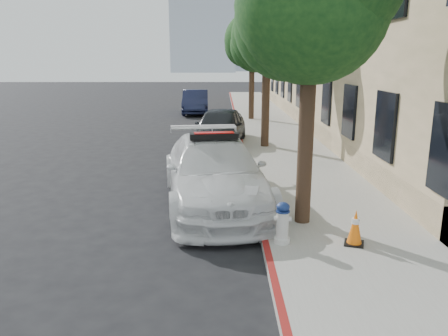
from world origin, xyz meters
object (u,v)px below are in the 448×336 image
police_car (214,172)px  parked_car_far (195,102)px  traffic_cone (355,227)px  fire_hydrant (282,223)px  parked_car_mid (220,127)px

police_car → parked_car_far: size_ratio=1.25×
police_car → traffic_cone: size_ratio=8.93×
police_car → parked_car_far: 18.24m
fire_hydrant → parked_car_far: bearing=103.5°
parked_car_mid → parked_car_far: parked_car_mid is taller
police_car → fire_hydrant: bearing=-72.1°
parked_car_mid → traffic_cone: parked_car_mid is taller
parked_car_far → police_car: bearing=-87.6°
police_car → traffic_cone: (2.52, -2.65, -0.32)m
parked_car_far → traffic_cone: bearing=-81.4°
parked_car_mid → fire_hydrant: size_ratio=5.90×
parked_car_mid → fire_hydrant: parked_car_mid is taller
traffic_cone → parked_car_far: bearing=101.0°
parked_car_far → fire_hydrant: 20.94m
parked_car_mid → parked_car_far: (-1.62, 10.98, -0.01)m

